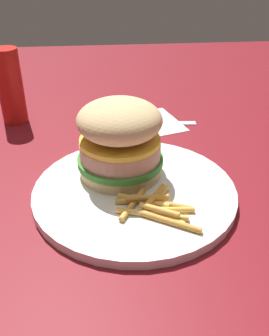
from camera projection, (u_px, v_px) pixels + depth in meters
name	position (u px, v px, depth m)	size (l,w,h in m)	color
ground_plane	(113.00, 194.00, 0.50)	(1.60, 1.60, 0.00)	maroon
plate	(134.00, 191.00, 0.49)	(0.26, 0.26, 0.01)	white
sandwich	(120.00, 139.00, 0.49)	(0.12, 0.12, 0.10)	tan
fries_pile	(154.00, 206.00, 0.45)	(0.10, 0.09, 0.01)	#E5B251
napkin	(148.00, 123.00, 0.68)	(0.11, 0.11, 0.00)	white
fork	(147.00, 122.00, 0.68)	(0.03, 0.17, 0.00)	silver
ketchup_bottle	(10.00, 86.00, 0.66)	(0.04, 0.04, 0.13)	#B21914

